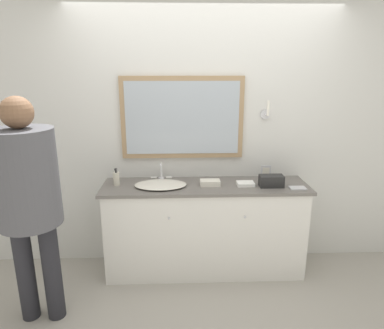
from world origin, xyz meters
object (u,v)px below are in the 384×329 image
object	(u,v)px
person	(27,190)
sink_basin	(161,184)
picture_frame	(266,173)
appliance_box	(271,181)
soap_bottle	(116,178)

from	to	relation	value
person	sink_basin	bearing A→B (deg)	33.03
sink_basin	person	distance (m)	1.13
sink_basin	person	size ratio (longest dim) A/B	0.27
picture_frame	person	world-z (taller)	person
appliance_box	person	distance (m)	2.04
sink_basin	soap_bottle	world-z (taller)	sink_basin
picture_frame	appliance_box	bearing A→B (deg)	-89.07
appliance_box	picture_frame	bearing A→B (deg)	90.93
soap_bottle	person	distance (m)	0.85
sink_basin	appliance_box	distance (m)	1.02
soap_bottle	person	bearing A→B (deg)	-128.75
picture_frame	person	distance (m)	2.10
soap_bottle	picture_frame	distance (m)	1.43
sink_basin	person	world-z (taller)	person
soap_bottle	person	world-z (taller)	person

